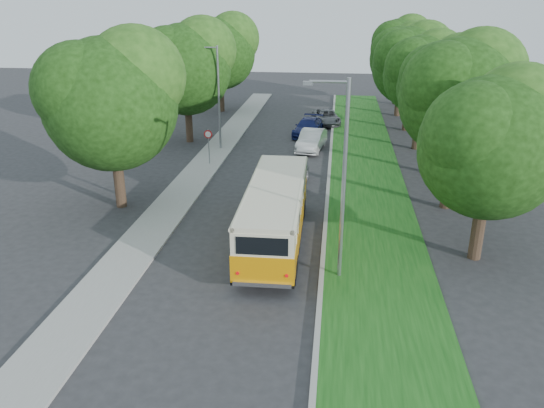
# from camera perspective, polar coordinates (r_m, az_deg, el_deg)

# --- Properties ---
(ground) EXTENTS (120.00, 120.00, 0.00)m
(ground) POSITION_cam_1_polar(r_m,az_deg,el_deg) (24.45, -2.92, -4.46)
(ground) COLOR #2A2A2C
(ground) RESTS_ON ground
(curb) EXTENTS (0.20, 70.00, 0.15)m
(curb) POSITION_cam_1_polar(r_m,az_deg,el_deg) (28.68, 5.89, -0.37)
(curb) COLOR gray
(curb) RESTS_ON ground
(grass_verge) EXTENTS (4.50, 70.00, 0.13)m
(grass_verge) POSITION_cam_1_polar(r_m,az_deg,el_deg) (28.75, 10.58, -0.60)
(grass_verge) COLOR #134813
(grass_verge) RESTS_ON ground
(sidewalk) EXTENTS (2.20, 70.00, 0.12)m
(sidewalk) POSITION_cam_1_polar(r_m,az_deg,el_deg) (29.98, -10.36, 0.34)
(sidewalk) COLOR gray
(sidewalk) RESTS_ON ground
(treeline) EXTENTS (24.27, 41.91, 9.46)m
(treeline) POSITION_cam_1_polar(r_m,az_deg,el_deg) (39.93, 6.07, 14.48)
(treeline) COLOR #332319
(treeline) RESTS_ON ground
(lamppost_near) EXTENTS (1.71, 0.16, 8.00)m
(lamppost_near) POSITION_cam_1_polar(r_m,az_deg,el_deg) (20.16, 7.50, 3.05)
(lamppost_near) COLOR gray
(lamppost_near) RESTS_ON ground
(lamppost_far) EXTENTS (1.71, 0.16, 7.50)m
(lamppost_far) POSITION_cam_1_polar(r_m,az_deg,el_deg) (39.18, -5.90, 11.67)
(lamppost_far) COLOR gray
(lamppost_far) RESTS_ON ground
(warning_sign) EXTENTS (0.56, 0.10, 2.50)m
(warning_sign) POSITION_cam_1_polar(r_m,az_deg,el_deg) (35.80, -6.85, 6.78)
(warning_sign) COLOR gray
(warning_sign) RESTS_ON ground
(vintage_bus) EXTENTS (2.67, 9.81, 2.90)m
(vintage_bus) POSITION_cam_1_polar(r_m,az_deg,el_deg) (24.01, 0.33, -1.14)
(vintage_bus) COLOR orange
(vintage_bus) RESTS_ON ground
(car_silver) EXTENTS (2.11, 4.03, 1.31)m
(car_silver) POSITION_cam_1_polar(r_m,az_deg,el_deg) (32.02, 2.15, 3.18)
(car_silver) COLOR #A6A6AB
(car_silver) RESTS_ON ground
(car_white) EXTENTS (2.20, 4.71, 1.49)m
(car_white) POSITION_cam_1_polar(r_m,az_deg,el_deg) (39.64, 4.27, 6.86)
(car_white) COLOR silver
(car_white) RESTS_ON ground
(car_blue) EXTENTS (2.64, 4.97, 1.37)m
(car_blue) POSITION_cam_1_polar(r_m,az_deg,el_deg) (44.00, 3.91, 8.25)
(car_blue) COLOR navy
(car_blue) RESTS_ON ground
(car_grey) EXTENTS (2.91, 4.82, 1.25)m
(car_grey) POSITION_cam_1_polar(r_m,az_deg,el_deg) (48.24, 5.86, 9.28)
(car_grey) COLOR #575A5E
(car_grey) RESTS_ON ground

